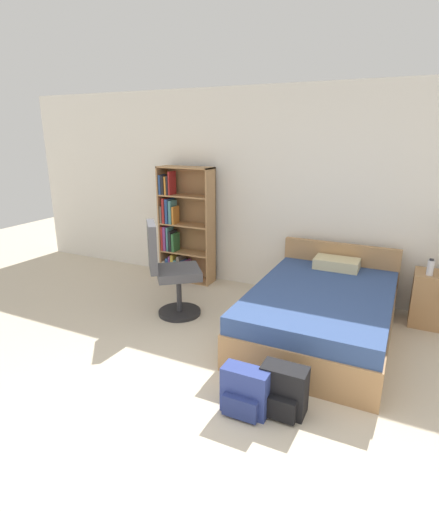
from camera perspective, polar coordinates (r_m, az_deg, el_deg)
ground_plane at (r=2.88m, az=-5.64°, el=-27.83°), size 14.00×14.00×0.00m
wall_back at (r=5.12m, az=13.23°, el=8.47°), size 9.00×0.06×2.60m
bookshelf at (r=5.67m, az=-5.55°, el=3.81°), size 0.78×0.28×1.60m
bed at (r=4.30m, az=14.40°, el=-7.63°), size 1.35×2.02×0.77m
office_chair at (r=4.55m, az=-7.15°, el=-2.23°), size 0.72×0.71×1.11m
nightstand at (r=4.95m, az=28.73°, el=-5.56°), size 0.53×0.40×0.60m
water_bottle at (r=4.73m, az=27.91°, el=-1.46°), size 0.07×0.07×0.18m
backpack_black at (r=3.19m, az=9.10°, el=-18.54°), size 0.34×0.25×0.38m
backpack_blue at (r=3.16m, az=3.67°, el=-18.84°), size 0.36×0.22×0.37m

